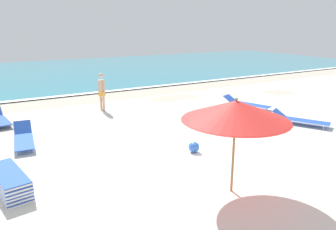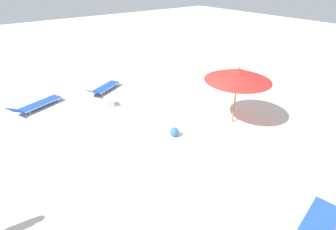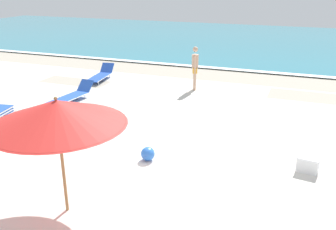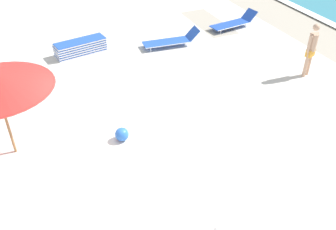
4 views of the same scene
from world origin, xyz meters
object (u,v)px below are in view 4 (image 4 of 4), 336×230
Objects in this scene: lounger_stack at (81,47)px; beachgoer_wading_adult at (312,47)px; sun_lounger_beside_umbrella at (234,22)px; sun_lounger_near_water_right at (172,40)px; beach_ball at (122,134)px.

beachgoer_wading_adult reaches higher than lounger_stack.
lounger_stack is 0.91× the size of sun_lounger_beside_umbrella.
sun_lounger_near_water_right is at bearing 68.10° from lounger_stack.
sun_lounger_beside_umbrella is 8.35m from beach_ball.
sun_lounger_beside_umbrella is 0.98× the size of sun_lounger_near_water_right.
beachgoer_wading_adult reaches higher than sun_lounger_near_water_right.
sun_lounger_beside_umbrella is 1.21× the size of beachgoer_wading_adult.
lounger_stack is at bearing -54.85° from beachgoer_wading_adult.
sun_lounger_near_water_right is (0.71, 3.28, -0.03)m from lounger_stack.
sun_lounger_near_water_right is at bearing -86.96° from sun_lounger_beside_umbrella.
beach_ball is at bearing -59.16° from sun_lounger_beside_umbrella.
lounger_stack is at bearing -98.85° from sun_lounger_beside_umbrella.
sun_lounger_beside_umbrella is at bearing 128.51° from beach_ball.
sun_lounger_near_water_right is at bearing 143.23° from beach_ball.
beach_ball is (5.33, -0.17, -0.07)m from lounger_stack.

